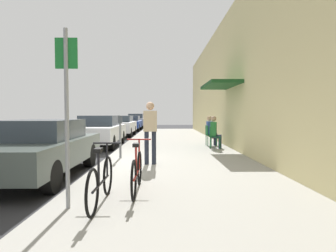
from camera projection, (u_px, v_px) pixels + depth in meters
name	position (u px, v px, depth m)	size (l,w,h in m)	color
ground_plane	(99.00, 167.00, 7.91)	(60.00, 60.00, 0.00)	#2D2D30
sidewalk_slab	(176.00, 155.00, 9.94)	(4.50, 32.00, 0.12)	#9E9B93
building_facade	(245.00, 74.00, 9.86)	(1.40, 32.00, 5.80)	beige
parked_car_0	(41.00, 147.00, 6.65)	(1.80, 4.40, 1.36)	#47514C
parked_car_1	(100.00, 131.00, 12.83)	(1.80, 4.40, 1.42)	silver
parked_car_2	(120.00, 125.00, 18.90)	(1.80, 4.40, 1.37)	silver
parked_car_3	(130.00, 123.00, 24.81)	(1.80, 4.40, 1.31)	navy
parked_car_4	(136.00, 121.00, 30.01)	(1.80, 4.40, 1.49)	#B7B7BC
parking_meter	(120.00, 133.00, 8.80)	(0.12, 0.10, 1.32)	slate
street_sign	(67.00, 104.00, 4.07)	(0.32, 0.06, 2.60)	gray
bicycle_0	(101.00, 181.00, 4.28)	(0.46, 1.71, 0.90)	black
bicycle_1	(137.00, 172.00, 4.97)	(0.46, 1.71, 0.90)	black
cafe_chair_0	(213.00, 136.00, 11.33)	(0.54, 0.54, 0.87)	#14592D
seated_patron_0	(215.00, 131.00, 11.30)	(0.50, 0.45, 1.29)	#232838
cafe_chair_1	(209.00, 134.00, 12.29)	(0.46, 0.46, 0.87)	#14592D
seated_patron_1	(211.00, 129.00, 12.29)	(0.44, 0.37, 1.29)	#232838
pedestrian_standing	(150.00, 128.00, 7.67)	(0.36, 0.22, 1.70)	#232838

